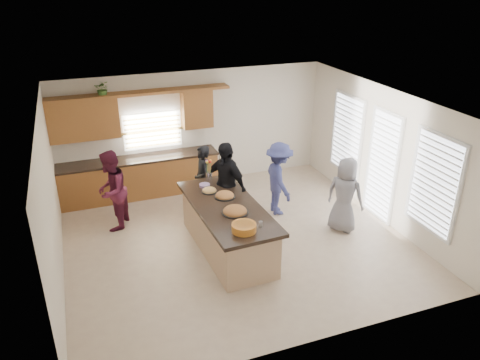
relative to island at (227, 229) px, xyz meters
name	(u,v)px	position (x,y,z in m)	size (l,w,h in m)	color
floor	(236,240)	(0.26, 0.26, -0.45)	(6.50, 6.50, 0.00)	beige
room_shell	(235,151)	(0.26, 0.26, 1.45)	(6.52, 6.02, 2.81)	silver
back_cabinetry	(136,159)	(-1.21, 2.99, 0.46)	(4.08, 0.66, 2.46)	#99632C
right_wall_glazing	(384,159)	(3.48, 0.12, 0.89)	(0.06, 4.00, 2.25)	white
island	(227,229)	(0.00, 0.00, 0.00)	(1.28, 2.75, 0.95)	tan
platter_front	(235,211)	(0.04, -0.32, 0.53)	(0.48, 0.48, 0.20)	black
platter_mid	(225,196)	(0.07, 0.35, 0.52)	(0.40, 0.40, 0.16)	black
platter_back	(209,191)	(-0.14, 0.66, 0.52)	(0.31, 0.31, 0.12)	black
salad_bowl	(244,227)	(-0.03, -0.96, 0.57)	(0.42, 0.42, 0.13)	orange
clear_cup	(261,224)	(0.28, -0.94, 0.55)	(0.08, 0.08, 0.11)	white
plate_stack	(205,185)	(-0.16, 0.94, 0.52)	(0.21, 0.21, 0.05)	#9D7CB4
flower_vase	(209,169)	(0.03, 1.25, 0.72)	(0.14, 0.14, 0.43)	silver
potted_plant	(103,89)	(-1.76, 3.08, 2.13)	(0.33, 0.28, 0.37)	#43742E
woman_left_back	(203,180)	(0.00, 1.65, 0.32)	(0.56, 0.37, 1.54)	black
woman_left_mid	(111,191)	(-1.93, 1.62, 0.39)	(0.82, 0.64, 1.68)	#5A1B32
woman_left_front	(226,185)	(0.28, 0.91, 0.47)	(1.08, 0.45, 1.84)	black
woman_right_back	(279,179)	(1.53, 1.04, 0.36)	(1.05, 0.60, 1.62)	navy
woman_right_front	(345,195)	(2.47, -0.09, 0.34)	(0.77, 0.50, 1.58)	slate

